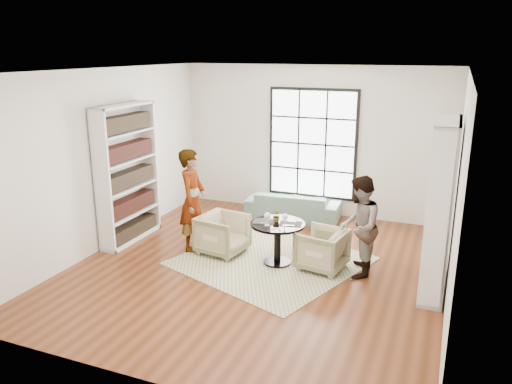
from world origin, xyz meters
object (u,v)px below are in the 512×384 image
at_px(armchair_left, 223,234).
at_px(person_right, 359,227).
at_px(person_left, 193,200).
at_px(wine_glass_right, 285,217).
at_px(sofa, 293,206).
at_px(wine_glass_left, 267,216).
at_px(armchair_right, 322,249).
at_px(pedestal_table, 278,234).
at_px(flower_centerpiece, 277,216).

xyz_separation_m(armchair_left, person_right, (2.23, 0.01, 0.43)).
height_order(person_left, wine_glass_right, person_left).
height_order(sofa, person_right, person_right).
bearing_deg(wine_glass_left, armchair_right, 16.85).
bearing_deg(person_left, person_right, -99.26).
relative_size(pedestal_table, armchair_right, 1.22).
height_order(pedestal_table, sofa, pedestal_table).
distance_m(pedestal_table, sofa, 2.24).
bearing_deg(wine_glass_right, person_right, 8.13).
bearing_deg(person_right, sofa, -147.01).
relative_size(pedestal_table, person_right, 0.56).
distance_m(pedestal_table, person_right, 1.28).
distance_m(wine_glass_right, flower_centerpiece, 0.24).
relative_size(wine_glass_left, flower_centerpiece, 1.11).
bearing_deg(sofa, pedestal_table, 97.75).
bearing_deg(armchair_left, sofa, -5.70).
distance_m(pedestal_table, wine_glass_right, 0.37).
bearing_deg(armchair_right, armchair_left, -79.76).
bearing_deg(wine_glass_right, sofa, 104.51).
xyz_separation_m(sofa, armchair_right, (1.14, -2.12, 0.05)).
relative_size(person_left, wine_glass_left, 8.22).
bearing_deg(wine_glass_right, armchair_right, 15.90).
bearing_deg(wine_glass_left, pedestal_table, 56.91).
height_order(armchair_left, wine_glass_right, wine_glass_right).
distance_m(sofa, armchair_right, 2.40).
height_order(person_right, wine_glass_left, person_right).
bearing_deg(wine_glass_right, pedestal_table, 149.61).
distance_m(sofa, wine_glass_right, 2.41).
relative_size(wine_glass_right, flower_centerpiece, 1.05).
relative_size(pedestal_table, sofa, 0.46).
xyz_separation_m(pedestal_table, armchair_left, (-0.98, 0.06, -0.16)).
bearing_deg(person_right, flower_centerpiece, -94.97).
bearing_deg(wine_glass_left, sofa, 98.02).
bearing_deg(person_left, armchair_right, -99.20).
relative_size(sofa, armchair_left, 2.52).
xyz_separation_m(pedestal_table, wine_glass_left, (-0.11, -0.17, 0.34)).
xyz_separation_m(armchair_left, wine_glass_right, (1.12, -0.15, 0.49)).
bearing_deg(armchair_right, sofa, -141.80).
xyz_separation_m(pedestal_table, person_right, (1.25, 0.07, 0.27)).
relative_size(armchair_right, person_left, 0.41).
bearing_deg(flower_centerpiece, wine_glass_left, -107.84).
bearing_deg(flower_centerpiece, pedestal_table, -56.85).
bearing_deg(wine_glass_left, armchair_left, 164.95).
bearing_deg(wine_glass_left, flower_centerpiece, 72.16).
distance_m(person_left, flower_centerpiece, 1.50).
xyz_separation_m(armchair_left, flower_centerpiece, (0.94, -0.00, 0.44)).
distance_m(armchair_left, person_left, 0.76).
distance_m(armchair_left, wine_glass_left, 1.03).
bearing_deg(flower_centerpiece, armchair_left, 179.76).
xyz_separation_m(armchair_left, person_left, (-0.55, 0.00, 0.53)).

